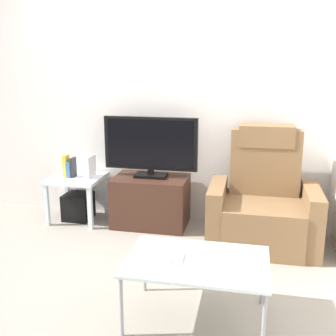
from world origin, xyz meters
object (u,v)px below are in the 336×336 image
Objects in this scene: side_table at (77,183)px; book_rightmost at (73,167)px; tv_stand at (151,201)px; book_middle at (70,169)px; cell_phone at (178,258)px; game_console at (89,166)px; book_leftmost at (66,166)px; subwoofer_box at (78,206)px; coffee_table at (197,264)px; television at (151,146)px; recliner_armchair at (263,204)px.

side_table is 0.18m from book_rightmost.
book_middle reaches higher than tv_stand.
book_middle reaches higher than cell_phone.
book_middle is at bearing -171.44° from game_console.
book_leftmost is at bearing -173.02° from game_console.
cell_phone reaches higher than subwoofer_box.
book_rightmost is 2.15m from coffee_table.
coffee_table is (1.35, -1.53, -0.19)m from game_console.
subwoofer_box is 0.47m from game_console.
game_console reaches higher than cell_phone.
book_rightmost is at bearing -169.90° from game_console.
television is 0.87m from book_rightmost.
side_table is 3.60× the size of cell_phone.
television is at bearing 3.12° from book_rightmost.
coffee_table is at bearing -48.56° from game_console.
side_table is at bearing 11.31° from book_leftmost.
tv_stand is at bearing 1.80° from book_rightmost.
book_leftmost is at bearing -168.69° from side_table.
cell_phone is at bearing -48.08° from subwoofer_box.
subwoofer_box is (-1.93, 0.20, -0.23)m from recliner_armchair.
book_rightmost is (0.08, 0.00, -0.01)m from book_leftmost.
side_table is 2.14m from coffee_table.
cell_phone is at bearing -174.16° from coffee_table.
book_middle reaches higher than coffee_table.
tv_stand is at bearing 1.74° from book_middle.
recliner_armchair is 1.94m from side_table.
book_rightmost is at bearing -174.56° from recliner_armchair.
book_leftmost reaches higher than side_table.
cell_phone is (-0.12, -0.01, 0.03)m from coffee_table.
recliner_armchair is at bearing -6.03° from side_table.
book_middle is 0.04m from book_rightmost.
book_middle is at bearing -176.99° from television.
recliner_armchair reaches higher than side_table.
book_rightmost is at bearing 0.00° from book_middle.
tv_stand reaches higher than side_table.
book_rightmost is (-0.02, -0.02, 0.44)m from subwoofer_box.
coffee_table is 0.12m from cell_phone.
book_rightmost is (0.03, 0.00, 0.02)m from book_middle.
cell_phone is (1.38, -1.54, 0.29)m from subwoofer_box.
book_leftmost is 1.13× the size of book_rightmost.
recliner_armchair is 5.22× the size of book_rightmost.
game_console is (-0.66, -0.02, -0.24)m from television.
subwoofer_box is 0.46m from book_leftmost.
game_console is (-1.79, 0.21, 0.22)m from recliner_armchair.
book_middle is (0.05, 0.00, -0.03)m from book_leftmost.
coffee_table is at bearing -65.62° from tv_stand.
book_rightmost is (-0.02, -0.02, 0.18)m from side_table.
television is 3.40× the size of subwoofer_box.
side_table is at bearing 40.40° from book_rightmost.
television is 4.60× the size of book_rightmost.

